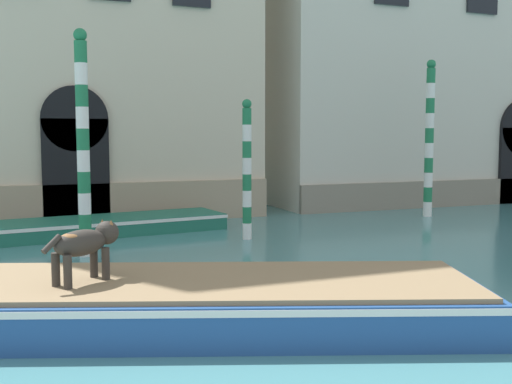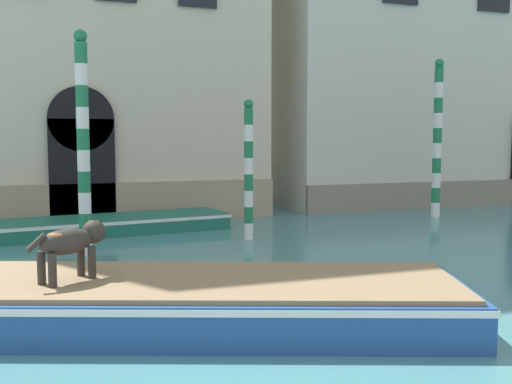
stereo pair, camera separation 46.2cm
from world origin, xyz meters
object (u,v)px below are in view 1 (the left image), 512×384
Objects in this scene: boat_foreground at (200,300)px; boat_moored_near_palazzo at (83,227)px; mooring_pole_4 at (83,143)px; dog_on_deck at (86,243)px; mooring_pole_1 at (429,138)px; mooring_pole_0 at (247,169)px.

boat_foreground is 7.70m from boat_moored_near_palazzo.
boat_foreground is 1.66× the size of mooring_pole_4.
dog_on_deck is 7.36m from boat_moored_near_palazzo.
mooring_pole_1 reaches higher than mooring_pole_4.
dog_on_deck is (-1.35, 0.39, 0.76)m from boat_foreground.
mooring_pole_4 is (-3.69, -0.67, 0.62)m from mooring_pole_0.
mooring_pole_0 is at bearing 10.33° from mooring_pole_4.
mooring_pole_0 is at bearing -164.67° from mooring_pole_1.
mooring_pole_1 is at bearing 0.48° from dog_on_deck.
dog_on_deck is 0.14× the size of boat_moored_near_palazzo.
boat_foreground is 7.62× the size of dog_on_deck.
boat_moored_near_palazzo is (0.63, 7.28, -0.86)m from dog_on_deck.
mooring_pole_4 reaches higher than boat_foreground.
boat_foreground is 2.30× the size of mooring_pole_0.
boat_moored_near_palazzo is 4.24m from mooring_pole_0.
boat_foreground is 1.04× the size of boat_moored_near_palazzo.
mooring_pole_4 is at bearing 51.27° from dog_on_deck.
dog_on_deck is at bearing -95.23° from mooring_pole_4.
mooring_pole_4 is (-0.92, 5.05, 1.94)m from boat_foreground.
mooring_pole_1 is (9.90, -0.18, 2.11)m from boat_moored_near_palazzo.
dog_on_deck is 0.21× the size of mooring_pole_1.
mooring_pole_4 is at bearing 120.23° from boat_foreground.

